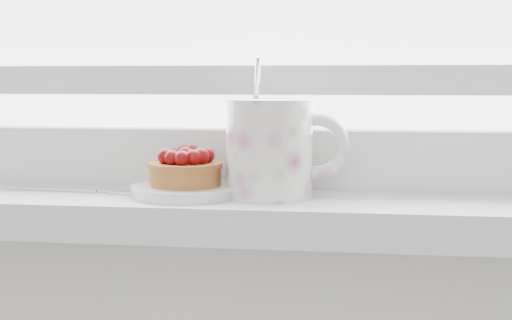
% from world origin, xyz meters
% --- Properties ---
extents(saucer, '(0.12, 0.12, 0.01)m').
position_xyz_m(saucer, '(-0.03, 1.88, 0.95)').
color(saucer, silver).
rests_on(saucer, windowsill).
extents(raspberry_tart, '(0.08, 0.08, 0.04)m').
position_xyz_m(raspberry_tart, '(-0.03, 1.88, 0.97)').
color(raspberry_tart, brown).
rests_on(raspberry_tart, saucer).
extents(floral_mug, '(0.14, 0.11, 0.16)m').
position_xyz_m(floral_mug, '(0.06, 1.89, 1.00)').
color(floral_mug, silver).
rests_on(floral_mug, windowsill).
extents(fork, '(0.20, 0.04, 0.00)m').
position_xyz_m(fork, '(-0.16, 1.89, 0.94)').
color(fork, silver).
rests_on(fork, windowsill).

